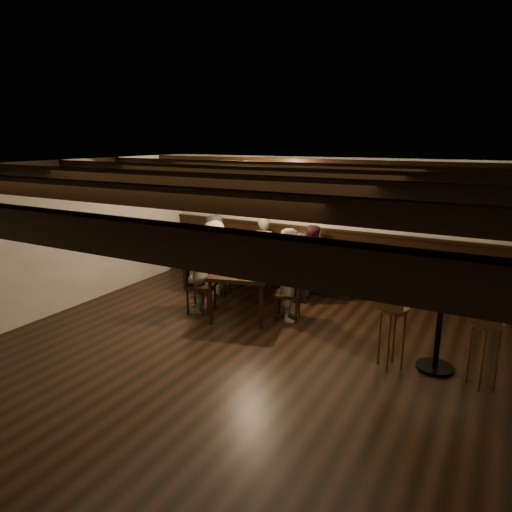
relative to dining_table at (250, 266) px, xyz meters
The scene contains 27 objects.
room 0.61m from the dining_table, 29.22° to the left, with size 7.00×7.00×7.00m.
dining_table is the anchor object (origin of this frame).
chair_left_near 0.94m from the dining_table, 163.98° to the left, with size 0.53×0.53×0.94m.
chair_left_far 0.94m from the dining_table, 131.99° to the right, with size 0.52×0.52×0.93m.
chair_right_near 0.94m from the dining_table, 48.01° to the left, with size 0.52×0.52×0.93m.
chair_right_far 0.95m from the dining_table, 16.09° to the right, with size 0.48×0.48×0.85m.
person_bench_left 1.27m from the dining_table, 150.99° to the left, with size 0.67×0.43×1.37m, color #2A2B2D.
person_bench_centre 1.05m from the dining_table, 105.99° to the left, with size 0.49×0.32×1.35m, color gray.
person_bench_right 1.27m from the dining_table, 60.99° to the left, with size 0.61×0.47×1.25m, color #511C24.
person_left_near 0.87m from the dining_table, 165.03° to the left, with size 0.86×0.49×1.33m, color #A69E8C.
person_left_far 0.88m from the dining_table, 133.04° to the right, with size 0.73×0.31×1.25m, color gray.
person_right_near 0.88m from the dining_table, 46.96° to the left, with size 0.58×0.38×1.19m, color #2B2C2E.
person_right_far 0.88m from the dining_table, 14.97° to the right, with size 0.52×0.34×1.43m, color gray.
pint_a 0.77m from the dining_table, 127.79° to the left, with size 0.07×0.07×0.14m, color #BF7219.
pint_b 0.71m from the dining_table, 84.96° to the left, with size 0.07×0.07×0.14m, color #BF7219.
pint_c 0.34m from the dining_table, behind, with size 0.07×0.07×0.14m, color #BF7219.
pint_d 0.38m from the dining_table, 49.68° to the left, with size 0.07×0.07×0.14m, color silver.
pint_e 0.52m from the dining_table, 100.06° to the right, with size 0.07×0.07×0.14m, color #BF7219.
pint_f 0.60m from the dining_table, 54.02° to the right, with size 0.07×0.07×0.14m, color silver.
pint_g 0.81m from the dining_table, 70.43° to the right, with size 0.07×0.07×0.14m, color #BF7219.
plate_near 0.72m from the dining_table, 86.10° to the right, with size 0.24×0.24×0.01m, color white.
plate_far 0.36m from the dining_table, 43.04° to the right, with size 0.24×0.24×0.01m, color white.
condiment_caddy 0.13m from the dining_table, 74.01° to the right, with size 0.15×0.10×0.12m, color black.
candle 0.33m from the dining_table, 84.19° to the left, with size 0.05×0.05×0.05m, color beige.
high_top_table 3.15m from the dining_table, 15.15° to the right, with size 0.61×0.61×1.08m.
bar_stool_left 2.76m from the dining_table, 22.05° to the right, with size 0.35×0.36×1.10m.
bar_stool_right 3.69m from the dining_table, 15.46° to the right, with size 0.35×0.36×1.10m.
Camera 1 is at (2.87, -4.28, 2.72)m, focal length 32.00 mm.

